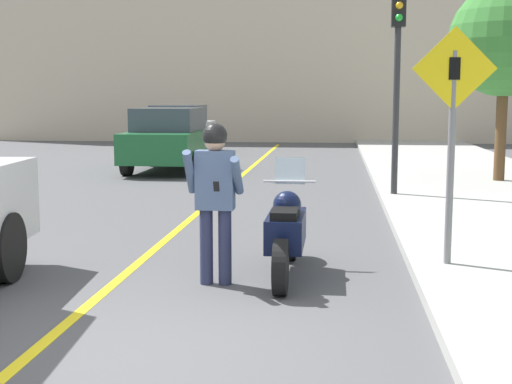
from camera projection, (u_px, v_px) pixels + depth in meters
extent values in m
plane|color=#4C4C4F|center=(110.00, 352.00, 5.61)|extent=(80.00, 80.00, 0.00)
cube|color=yellow|center=(190.00, 219.00, 11.58)|extent=(0.12, 36.00, 0.01)
cube|color=beige|center=(296.00, 29.00, 30.56)|extent=(28.00, 1.20, 9.72)
cylinder|color=black|center=(281.00, 267.00, 7.18)|extent=(0.14, 0.58, 0.58)
cylinder|color=black|center=(290.00, 237.00, 8.73)|extent=(0.14, 0.58, 0.58)
cube|color=#0C1433|center=(286.00, 230.00, 7.92)|extent=(0.40, 1.08, 0.36)
sphere|color=#0C1433|center=(287.00, 205.00, 8.03)|extent=(0.32, 0.32, 0.32)
cube|color=black|center=(285.00, 214.00, 7.65)|extent=(0.28, 0.48, 0.10)
cylinder|color=silver|center=(290.00, 181.00, 8.39)|extent=(0.62, 0.03, 0.03)
cube|color=silver|center=(290.00, 171.00, 8.44)|extent=(0.36, 0.12, 0.31)
cylinder|color=#282D4C|center=(206.00, 247.00, 7.58)|extent=(0.14, 0.14, 0.81)
cylinder|color=#282D4C|center=(225.00, 247.00, 7.56)|extent=(0.14, 0.14, 0.81)
cube|color=slate|center=(215.00, 180.00, 7.48)|extent=(0.40, 0.22, 0.62)
cylinder|color=slate|center=(190.00, 172.00, 7.39)|extent=(0.09, 0.38, 0.48)
cylinder|color=slate|center=(237.00, 176.00, 7.32)|extent=(0.09, 0.44, 0.44)
sphere|color=tan|center=(215.00, 141.00, 7.42)|extent=(0.22, 0.22, 0.22)
sphere|color=black|center=(215.00, 136.00, 7.41)|extent=(0.27, 0.27, 0.27)
cube|color=black|center=(216.00, 186.00, 7.20)|extent=(0.06, 0.05, 0.11)
cylinder|color=black|center=(5.00, 248.00, 7.66)|extent=(0.28, 0.78, 0.76)
cylinder|color=slate|center=(451.00, 159.00, 7.86)|extent=(0.08, 0.08, 2.36)
cube|color=yellow|center=(454.00, 69.00, 7.71)|extent=(0.91, 0.02, 0.91)
cube|color=black|center=(455.00, 69.00, 7.70)|extent=(0.12, 0.01, 0.24)
cylinder|color=#2D2D30|center=(396.00, 91.00, 13.46)|extent=(0.12, 0.12, 3.90)
cube|color=black|center=(399.00, 6.00, 13.23)|extent=(0.26, 0.22, 0.76)
sphere|color=gold|center=(399.00, 5.00, 13.11)|extent=(0.14, 0.14, 0.14)
sphere|color=green|center=(399.00, 18.00, 13.14)|extent=(0.14, 0.14, 0.14)
cylinder|color=brown|center=(501.00, 131.00, 15.74)|extent=(0.24, 0.24, 2.21)
sphere|color=#387A33|center=(505.00, 40.00, 15.47)|extent=(2.44, 2.44, 2.44)
cylinder|color=black|center=(153.00, 155.00, 20.50)|extent=(0.22, 0.64, 0.64)
cylinder|color=black|center=(210.00, 155.00, 20.32)|extent=(0.22, 0.64, 0.64)
cylinder|color=black|center=(127.00, 163.00, 17.94)|extent=(0.22, 0.64, 0.64)
cylinder|color=black|center=(191.00, 164.00, 17.76)|extent=(0.22, 0.64, 0.64)
cube|color=#1E6033|center=(171.00, 145.00, 19.08)|extent=(1.80, 4.20, 0.76)
cube|color=#38424C|center=(169.00, 119.00, 18.82)|extent=(1.58, 2.18, 0.60)
cylinder|color=black|center=(166.00, 142.00, 26.19)|extent=(0.22, 0.64, 0.64)
cylinder|color=black|center=(210.00, 142.00, 26.00)|extent=(0.22, 0.64, 0.64)
cylinder|color=black|center=(147.00, 147.00, 23.62)|extent=(0.22, 0.64, 0.64)
cylinder|color=black|center=(196.00, 147.00, 23.44)|extent=(0.22, 0.64, 0.64)
cube|color=silver|center=(180.00, 133.00, 24.76)|extent=(1.80, 4.20, 0.76)
cube|color=#38424C|center=(179.00, 114.00, 24.50)|extent=(1.58, 2.18, 0.60)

